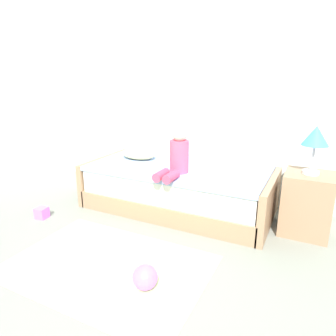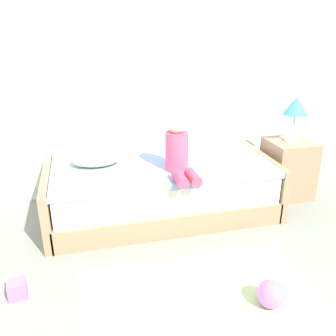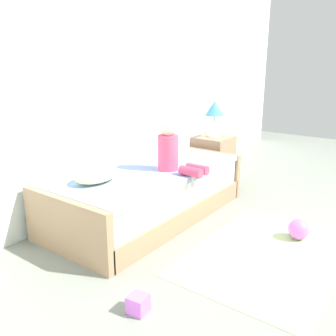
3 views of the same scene
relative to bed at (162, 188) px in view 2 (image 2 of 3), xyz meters
The scene contains 9 objects.
wall_rear 1.47m from the bed, 45.62° to the left, with size 7.20×0.10×2.90m, color silver.
bed is the anchor object (origin of this frame).
nightstand 1.35m from the bed, ahead, with size 0.44×0.44×0.60m, color #997556.
table_lamp 1.52m from the bed, ahead, with size 0.24×0.24×0.45m.
child_figure 0.52m from the bed, 67.17° to the right, with size 0.20×0.51×0.50m.
pillow 0.67m from the bed, behind, with size 0.44×0.30×0.13m, color #F2E58C.
toy_ball 1.46m from the bed, 74.33° to the right, with size 0.19×0.19×0.19m, color #CC66D8.
area_rug 1.32m from the bed, 90.87° to the right, with size 1.60×1.10×0.01m, color #B2D189.
toy_block 1.51m from the bed, 142.97° to the right, with size 0.12×0.12×0.12m, color #CC66D8.
Camera 2 is at (-1.28, -0.99, 1.70)m, focal length 38.29 mm.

